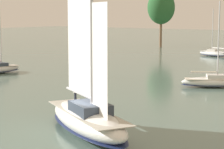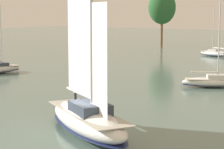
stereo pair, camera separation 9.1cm
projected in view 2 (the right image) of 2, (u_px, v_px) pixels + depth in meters
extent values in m
plane|color=slate|center=(87.00, 133.00, 32.25)|extent=(400.00, 400.00, 0.00)
cylinder|color=brown|center=(162.00, 32.00, 115.05)|extent=(0.64, 0.64, 7.98)
ellipsoid|color=#285B2D|center=(162.00, 7.00, 114.16)|extent=(7.19, 7.19, 8.78)
ellipsoid|color=white|center=(87.00, 120.00, 32.11)|extent=(11.75, 8.13, 1.96)
ellipsoid|color=#19234C|center=(87.00, 127.00, 32.19)|extent=(11.86, 8.21, 0.24)
cube|color=#BCB7A8|center=(87.00, 112.00, 32.03)|extent=(10.28, 7.04, 0.06)
cube|color=#333D4C|center=(90.00, 108.00, 31.46)|extent=(3.91, 3.48, 0.81)
cylinder|color=silver|center=(91.00, 13.00, 30.21)|extent=(0.23, 0.23, 14.42)
cylinder|color=silver|center=(79.00, 93.00, 33.37)|extent=(4.71, 2.54, 0.20)
cube|color=white|center=(79.00, 15.00, 32.37)|extent=(4.27, 2.20, 11.83)
cube|color=white|center=(99.00, 61.00, 29.43)|extent=(2.27, 1.18, 7.93)
cylinder|color=#232838|center=(75.00, 98.00, 35.23)|extent=(0.27, 0.27, 0.85)
cylinder|color=silver|center=(75.00, 89.00, 35.13)|extent=(0.46, 0.46, 0.65)
sphere|color=tan|center=(75.00, 83.00, 35.07)|extent=(0.24, 0.24, 0.24)
cube|color=#333D4C|center=(1.00, 65.00, 64.53)|extent=(1.58, 2.14, 0.51)
cylinder|color=silver|center=(1.00, 36.00, 64.10)|extent=(0.15, 0.15, 9.06)
ellipsoid|color=silver|center=(215.00, 54.00, 89.94)|extent=(7.30, 3.26, 1.20)
ellipsoid|color=#19234C|center=(215.00, 55.00, 89.99)|extent=(7.37, 3.29, 0.14)
cube|color=silver|center=(215.00, 52.00, 89.89)|extent=(6.41, 2.79, 0.06)
cube|color=beige|center=(214.00, 50.00, 90.12)|extent=(2.20, 1.73, 0.49)
cylinder|color=silver|center=(213.00, 30.00, 89.70)|extent=(0.14, 0.14, 8.82)
cylinder|color=silver|center=(219.00, 49.00, 89.04)|extent=(3.14, 0.71, 0.12)
cylinder|color=white|center=(219.00, 48.00, 89.02)|extent=(2.84, 0.72, 0.19)
ellipsoid|color=white|center=(213.00, 82.00, 52.20)|extent=(7.26, 5.74, 1.25)
ellipsoid|color=#19234C|center=(213.00, 85.00, 52.25)|extent=(7.33, 5.80, 0.15)
cube|color=beige|center=(213.00, 79.00, 52.15)|extent=(6.34, 4.99, 0.06)
cube|color=silver|center=(216.00, 77.00, 52.08)|extent=(2.51, 2.33, 0.51)
cylinder|color=silver|center=(219.00, 40.00, 51.47)|extent=(0.15, 0.15, 9.17)
cylinder|color=silver|center=(204.00, 73.00, 52.12)|extent=(2.83, 1.92, 0.12)
cylinder|color=silver|center=(204.00, 72.00, 52.11)|extent=(2.59, 1.80, 0.20)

